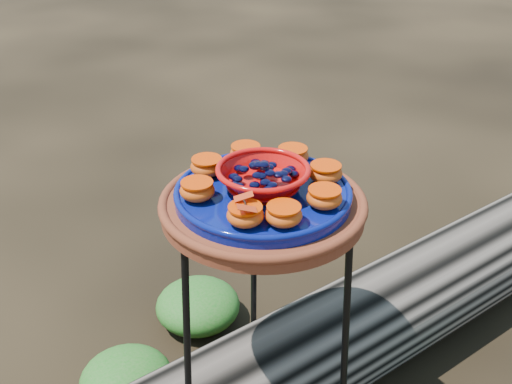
{
  "coord_description": "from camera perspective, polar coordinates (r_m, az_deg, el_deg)",
  "views": [
    {
      "loc": [
        -0.13,
        -1.17,
        1.42
      ],
      "look_at": [
        -0.01,
        0.0,
        0.76
      ],
      "focal_mm": 45.0,
      "sensor_mm": 36.0,
      "label": 1
    }
  ],
  "objects": [
    {
      "name": "red_bowl",
      "position": [
        1.34,
        0.63,
        1.15
      ],
      "size": [
        0.19,
        0.19,
        0.05
      ],
      "primitive_type": null,
      "color": "red",
      "rests_on": "cobalt_plate"
    },
    {
      "name": "butterfly",
      "position": [
        1.21,
        -0.97,
        -1.0
      ],
      "size": [
        0.08,
        0.05,
        0.01
      ],
      "primitive_type": null,
      "rotation": [
        0.0,
        0.0,
        0.05
      ],
      "color": "red",
      "rests_on": "orange_half_0"
    },
    {
      "name": "cobalt_plate",
      "position": [
        1.36,
        0.62,
        -0.27
      ],
      "size": [
        0.37,
        0.37,
        0.02
      ],
      "primitive_type": "cylinder",
      "color": "#010E5E",
      "rests_on": "terracotta_saucer"
    },
    {
      "name": "driftwood_log",
      "position": [
        2.02,
        11.63,
        -10.32
      ],
      "size": [
        1.6,
        1.2,
        0.3
      ],
      "primitive_type": null,
      "rotation": [
        0.0,
        0.0,
        0.54
      ],
      "color": "black",
      "rests_on": "ground"
    },
    {
      "name": "orange_half_5",
      "position": [
        1.46,
        -0.92,
        3.44
      ],
      "size": [
        0.07,
        0.07,
        0.04
      ],
      "primitive_type": "ellipsoid",
      "color": "#A6390E",
      "rests_on": "cobalt_plate"
    },
    {
      "name": "glass_gems",
      "position": [
        1.32,
        0.64,
        2.62
      ],
      "size": [
        0.15,
        0.15,
        0.02
      ],
      "primitive_type": null,
      "color": "black",
      "rests_on": "red_bowl"
    },
    {
      "name": "orange_half_2",
      "position": [
        1.29,
        6.1,
        -0.52
      ],
      "size": [
        0.07,
        0.07,
        0.04
      ],
      "primitive_type": "ellipsoid",
      "color": "#A6390E",
      "rests_on": "cobalt_plate"
    },
    {
      "name": "orange_half_4",
      "position": [
        1.45,
        3.28,
        3.22
      ],
      "size": [
        0.07,
        0.07,
        0.04
      ],
      "primitive_type": "ellipsoid",
      "color": "#A6390E",
      "rests_on": "cobalt_plate"
    },
    {
      "name": "orange_half_6",
      "position": [
        1.41,
        -4.39,
        2.25
      ],
      "size": [
        0.07,
        0.07,
        0.04
      ],
      "primitive_type": "ellipsoid",
      "color": "#A6390E",
      "rests_on": "cobalt_plate"
    },
    {
      "name": "foliage_left",
      "position": [
        1.93,
        -11.46,
        -15.95
      ],
      "size": [
        0.27,
        0.27,
        0.13
      ],
      "primitive_type": "ellipsoid",
      "color": "#126313",
      "rests_on": "ground"
    },
    {
      "name": "orange_half_1",
      "position": [
        1.23,
        2.47,
        -2.07
      ],
      "size": [
        0.07,
        0.07,
        0.04
      ],
      "primitive_type": "ellipsoid",
      "color": "#A6390E",
      "rests_on": "cobalt_plate"
    },
    {
      "name": "foliage_back",
      "position": [
        2.14,
        -5.2,
        -9.9
      ],
      "size": [
        0.28,
        0.28,
        0.14
      ],
      "primitive_type": "ellipsoid",
      "color": "#126313",
      "rests_on": "ground"
    },
    {
      "name": "terracotta_saucer",
      "position": [
        1.37,
        0.61,
        -1.36
      ],
      "size": [
        0.44,
        0.44,
        0.04
      ],
      "primitive_type": "cylinder",
      "color": "brown",
      "rests_on": "plant_stand"
    },
    {
      "name": "plant_stand",
      "position": [
        1.59,
        0.54,
        -12.82
      ],
      "size": [
        0.44,
        0.44,
        0.7
      ],
      "primitive_type": null,
      "color": "black",
      "rests_on": "ground"
    },
    {
      "name": "orange_half_3",
      "position": [
        1.38,
        6.2,
        1.68
      ],
      "size": [
        0.07,
        0.07,
        0.04
      ],
      "primitive_type": "ellipsoid",
      "color": "#A6390E",
      "rests_on": "cobalt_plate"
    },
    {
      "name": "orange_half_7",
      "position": [
        1.31,
        -5.24,
        0.13
      ],
      "size": [
        0.07,
        0.07,
        0.04
      ],
      "primitive_type": "ellipsoid",
      "color": "#A6390E",
      "rests_on": "cobalt_plate"
    },
    {
      "name": "orange_half_0",
      "position": [
        1.22,
        -0.96,
        -2.09
      ],
      "size": [
        0.07,
        0.07,
        0.04
      ],
      "primitive_type": "ellipsoid",
      "color": "#A6390E",
      "rests_on": "cobalt_plate"
    }
  ]
}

